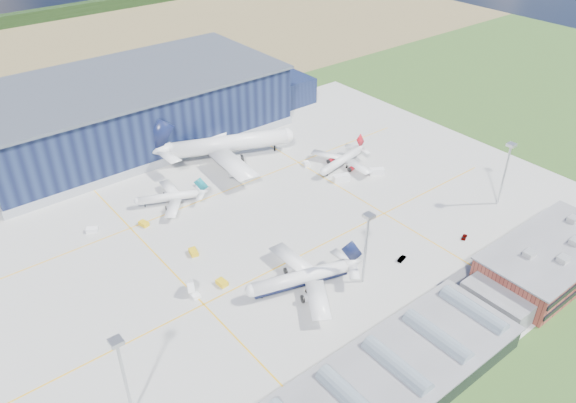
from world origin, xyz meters
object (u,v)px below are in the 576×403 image
at_px(ops_building, 551,258).
at_px(light_mast_east, 507,164).
at_px(gse_cart_a, 307,164).
at_px(airstair, 191,288).
at_px(hangar, 136,110).
at_px(airliner_navy, 300,272).
at_px(gse_tug_a, 194,252).
at_px(car_a, 464,237).
at_px(light_mast_center, 367,238).
at_px(gse_van_a, 341,178).
at_px(airliner_widebody, 229,136).
at_px(gse_tug_c, 144,224).
at_px(airliner_regional, 168,193).
at_px(airliner_red, 342,157).
at_px(gse_van_b, 377,172).
at_px(car_b, 402,258).
at_px(gse_cart_b, 92,230).
at_px(gse_van_c, 508,243).
at_px(light_mast_west, 122,366).
at_px(gse_tug_b, 222,283).

bearing_deg(ops_building, light_mast_east, 56.32).
distance_m(gse_cart_a, airstair, 79.28).
bearing_deg(hangar, airliner_navy, -94.13).
distance_m(gse_tug_a, car_a, 84.06).
relative_size(light_mast_center, gse_van_a, 3.85).
height_order(airliner_widebody, gse_tug_c, airliner_widebody).
relative_size(ops_building, airliner_regional, 1.77).
bearing_deg(light_mast_east, hangar, 120.05).
relative_size(airliner_red, gse_van_b, 5.28).
xyz_separation_m(hangar, airliner_regional, (-16.04, -54.80, -7.38)).
bearing_deg(airstair, gse_tug_c, 105.05).
distance_m(light_mast_east, car_a, 29.94).
distance_m(light_mast_east, car_b, 51.25).
bearing_deg(gse_tug_c, light_mast_center, -73.73).
xyz_separation_m(light_mast_east, gse_tug_c, (-100.84, 63.67, -14.72)).
bearing_deg(airliner_widebody, light_mast_east, -36.23).
xyz_separation_m(gse_cart_b, gse_van_c, (96.98, -86.80, 0.61)).
relative_size(light_mast_west, airliner_red, 0.81).
distance_m(gse_tug_a, gse_cart_b, 35.84).
distance_m(light_mast_east, airliner_navy, 81.61).
bearing_deg(airstair, airliner_navy, -13.32).
distance_m(airliner_widebody, gse_cart_a, 31.82).
distance_m(gse_van_b, gse_cart_b, 102.18).
distance_m(gse_tug_b, gse_van_b, 80.47).
xyz_separation_m(light_mast_east, airstair, (-105.21, 26.29, -13.97)).
distance_m(airliner_regional, gse_tug_a, 30.51).
bearing_deg(airliner_red, airliner_widebody, -60.46).
bearing_deg(airliner_regional, ops_building, 148.02).
height_order(hangar, ops_building, hangar).
bearing_deg(airliner_red, airliner_regional, -27.25).
xyz_separation_m(light_mast_west, car_b, (85.94, -0.35, -14.82)).
bearing_deg(gse_van_c, gse_tug_b, 72.14).
relative_size(airliner_navy, gse_tug_b, 10.79).
height_order(hangar, gse_van_c, hangar).
bearing_deg(gse_van_c, car_a, 42.24).
distance_m(gse_van_a, car_b, 48.08).
bearing_deg(airliner_navy, gse_van_b, -137.04).
distance_m(airliner_regional, gse_van_a, 62.19).
distance_m(ops_building, airliner_regional, 121.07).
distance_m(ops_building, gse_tug_c, 123.81).
relative_size(light_mast_west, airstair, 5.04).
distance_m(airliner_regional, airstair, 46.97).
bearing_deg(car_b, car_a, -116.71).
distance_m(airliner_regional, gse_van_b, 76.53).
bearing_deg(airliner_widebody, car_b, -65.47).
bearing_deg(gse_tug_a, light_mast_west, -122.07).
relative_size(gse_van_a, gse_tug_c, 1.83).
height_order(gse_tug_a, gse_van_a, gse_van_a).
bearing_deg(gse_tug_c, airliner_navy, -82.73).
xyz_separation_m(gse_tug_b, gse_van_c, (78.43, -39.66, 0.62)).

